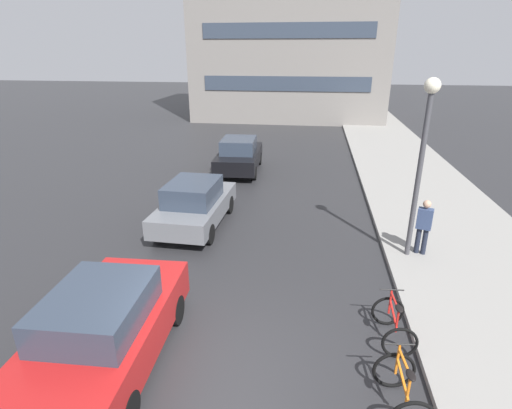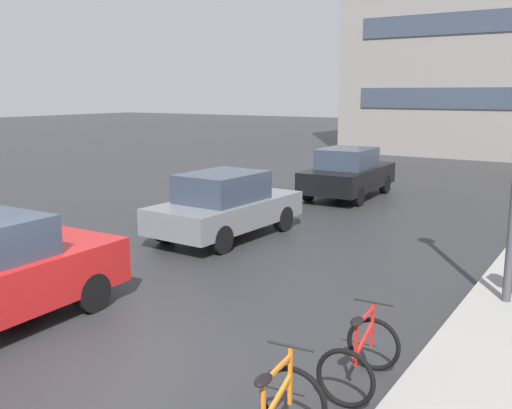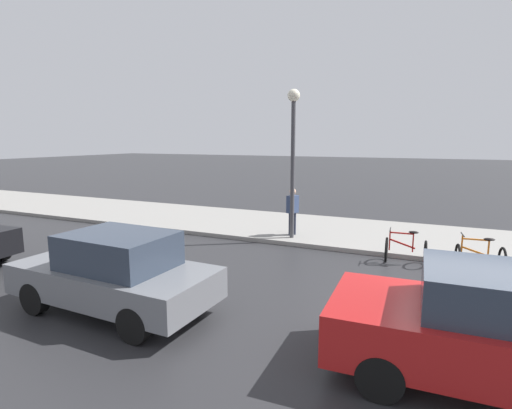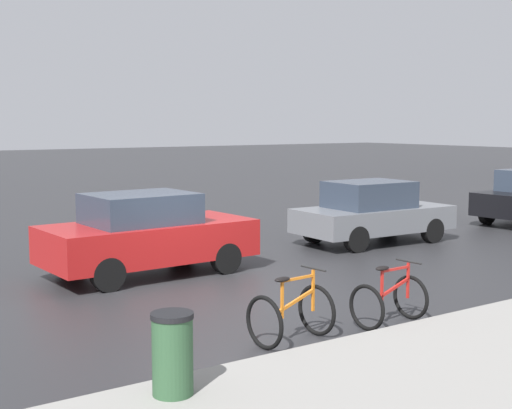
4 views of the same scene
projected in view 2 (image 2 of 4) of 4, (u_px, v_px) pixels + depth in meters
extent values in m
plane|color=#28282B|center=(97.00, 361.00, 7.52)|extent=(140.00, 140.00, 0.00)
torus|color=black|center=(293.00, 400.00, 5.84)|extent=(0.76, 0.13, 0.75)
cube|color=orange|center=(263.00, 409.00, 5.20)|extent=(0.04, 0.04, 0.52)
cube|color=orange|center=(290.00, 376.00, 5.72)|extent=(0.04, 0.04, 0.61)
cube|color=orange|center=(278.00, 369.00, 5.41)|extent=(0.10, 0.61, 0.04)
cube|color=orange|center=(276.00, 400.00, 5.45)|extent=(0.10, 0.69, 0.25)
ellipsoid|color=black|center=(263.00, 380.00, 5.14)|extent=(0.17, 0.27, 0.07)
cylinder|color=black|center=(291.00, 346.00, 5.66)|extent=(0.50, 0.08, 0.03)
torus|color=black|center=(373.00, 344.00, 7.22)|extent=(0.70, 0.11, 0.70)
torus|color=black|center=(345.00, 378.00, 6.35)|extent=(0.70, 0.11, 0.70)
cube|color=red|center=(356.00, 345.00, 6.58)|extent=(0.04, 0.04, 0.52)
cube|color=red|center=(372.00, 325.00, 7.10)|extent=(0.04, 0.04, 0.56)
cube|color=red|center=(365.00, 317.00, 6.80)|extent=(0.08, 0.61, 0.04)
cube|color=red|center=(364.00, 340.00, 6.83)|extent=(0.08, 0.69, 0.25)
ellipsoid|color=black|center=(357.00, 321.00, 6.53)|extent=(0.16, 0.27, 0.07)
cylinder|color=black|center=(373.00, 302.00, 7.04)|extent=(0.50, 0.06, 0.03)
cylinder|color=black|center=(21.00, 275.00, 10.06)|extent=(0.24, 0.65, 0.64)
cylinder|color=black|center=(92.00, 292.00, 9.17)|extent=(0.24, 0.65, 0.64)
cube|color=slate|center=(227.00, 212.00, 13.91)|extent=(2.00, 4.19, 0.61)
cube|color=#2D3847|center=(222.00, 187.00, 13.66)|extent=(1.59, 2.07, 0.67)
cylinder|color=black|center=(231.00, 211.00, 15.47)|extent=(0.24, 0.65, 0.64)
cylinder|color=black|center=(283.00, 219.00, 14.54)|extent=(0.24, 0.65, 0.64)
cylinder|color=black|center=(166.00, 229.00, 13.40)|extent=(0.24, 0.65, 0.64)
cylinder|color=black|center=(221.00, 239.00, 12.47)|extent=(0.24, 0.65, 0.64)
cube|color=black|center=(348.00, 177.00, 19.23)|extent=(2.10, 4.38, 0.69)
cube|color=#2D3847|center=(347.00, 158.00, 18.96)|extent=(1.65, 2.07, 0.65)
cylinder|color=black|center=(339.00, 180.00, 20.85)|extent=(0.25, 0.65, 0.64)
cylinder|color=black|center=(385.00, 184.00, 20.01)|extent=(0.25, 0.65, 0.64)
cylinder|color=black|center=(309.00, 191.00, 18.59)|extent=(0.25, 0.65, 0.64)
cylinder|color=black|center=(358.00, 196.00, 17.75)|extent=(0.25, 0.65, 0.64)
cube|color=#333D4C|center=(479.00, 98.00, 29.06)|extent=(12.86, 0.06, 1.10)
cube|color=#333D4C|center=(485.00, 21.00, 28.33)|extent=(12.86, 0.06, 1.10)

